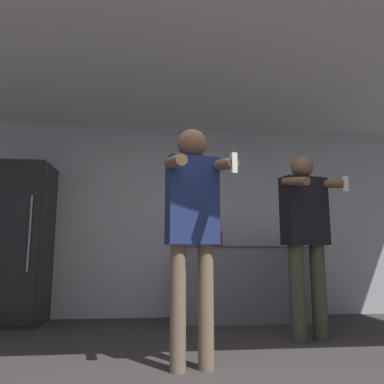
{
  "coord_description": "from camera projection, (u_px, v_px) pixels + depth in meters",
  "views": [
    {
      "loc": [
        -0.47,
        -2.15,
        0.82
      ],
      "look_at": [
        -0.18,
        0.63,
        1.27
      ],
      "focal_mm": 35.0,
      "sensor_mm": 36.0,
      "label": 1
    }
  ],
  "objects": [
    {
      "name": "refrigerator",
      "position": [
        22.0,
        242.0,
        4.46
      ],
      "size": [
        0.6,
        0.68,
        1.89
      ],
      "color": "#262628",
      "rests_on": "ground_plane"
    },
    {
      "name": "counter",
      "position": [
        243.0,
        283.0,
        4.67
      ],
      "size": [
        1.61,
        0.66,
        0.9
      ],
      "color": "slate",
      "rests_on": "ground_plane"
    },
    {
      "name": "bottle_brown_liquor",
      "position": [
        292.0,
        239.0,
        4.88
      ],
      "size": [
        0.08,
        0.08,
        0.26
      ],
      "color": "silver",
      "rests_on": "counter"
    },
    {
      "name": "ceiling_slab",
      "position": [
        201.0,
        80.0,
        3.85
      ],
      "size": [
        7.0,
        3.38,
        0.05
      ],
      "color": "silver",
      "rests_on": "wall_back"
    },
    {
      "name": "wall_back",
      "position": [
        188.0,
        219.0,
        5.07
      ],
      "size": [
        7.0,
        0.06,
        2.55
      ],
      "color": "#B2B7BC",
      "rests_on": "ground_plane"
    },
    {
      "name": "bottle_amber_bourbon",
      "position": [
        219.0,
        238.0,
        4.78
      ],
      "size": [
        0.09,
        0.09,
        0.27
      ],
      "color": "maroon",
      "rests_on": "counter"
    },
    {
      "name": "person_woman_foreground",
      "position": [
        192.0,
        217.0,
        2.79
      ],
      "size": [
        0.5,
        0.58,
        1.77
      ],
      "color": "#75664C",
      "rests_on": "ground_plane"
    },
    {
      "name": "bottle_tall_gin",
      "position": [
        199.0,
        238.0,
        4.76
      ],
      "size": [
        0.08,
        0.08,
        0.27
      ],
      "color": "#563314",
      "rests_on": "counter"
    },
    {
      "name": "person_man_side",
      "position": [
        306.0,
        232.0,
        3.67
      ],
      "size": [
        0.57,
        0.56,
        1.79
      ],
      "color": "#38422D",
      "rests_on": "ground_plane"
    }
  ]
}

